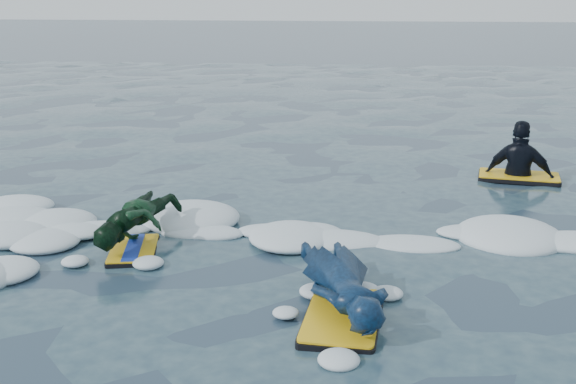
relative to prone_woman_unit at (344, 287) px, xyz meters
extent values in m
plane|color=#162336|center=(-1.83, 0.43, -0.23)|extent=(120.00, 120.00, 0.00)
cube|color=black|center=(0.00, -0.22, -0.19)|extent=(0.72, 1.20, 0.06)
cube|color=yellow|center=(0.00, -0.22, -0.15)|extent=(0.69, 1.17, 0.02)
imported|color=navy|center=(0.00, 0.03, 0.02)|extent=(1.10, 1.83, 0.41)
cube|color=black|center=(-2.29, 1.19, -0.20)|extent=(0.66, 0.97, 0.04)
cube|color=yellow|center=(-2.29, 1.19, -0.17)|extent=(0.64, 0.95, 0.02)
cube|color=#1632AA|center=(-2.29, 1.19, -0.16)|extent=(0.33, 0.86, 0.01)
imported|color=#103C1D|center=(-2.29, 1.39, 0.05)|extent=(0.95, 1.45, 0.51)
cube|color=black|center=(2.39, 4.84, -0.19)|extent=(1.25, 0.82, 0.06)
cube|color=yellow|center=(2.39, 4.84, -0.15)|extent=(1.22, 0.79, 0.02)
imported|color=black|center=(2.39, 4.84, -0.21)|extent=(1.10, 0.70, 1.74)
camera|label=1|loc=(0.18, -5.82, 2.49)|focal=45.00mm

